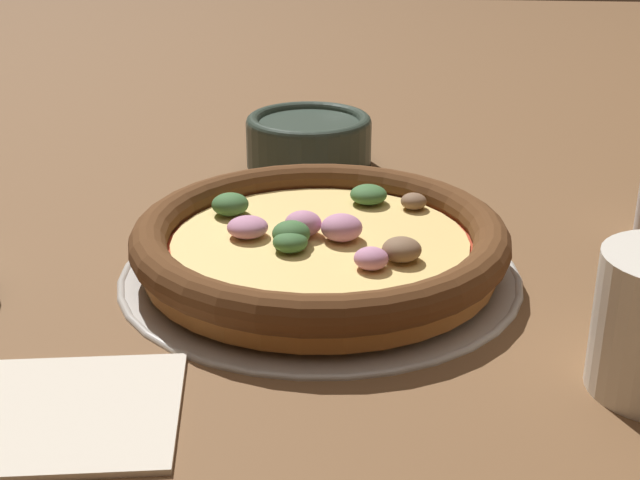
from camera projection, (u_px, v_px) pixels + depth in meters
The scene contains 5 objects.
ground_plane at pixel (320, 274), 0.69m from camera, with size 3.00×3.00×0.00m, color brown.
pizza_tray at pixel (320, 271), 0.69m from camera, with size 0.31×0.31×0.01m.
pizza at pixel (320, 242), 0.68m from camera, with size 0.29×0.29×0.04m.
bowl_near at pixel (309, 139), 0.93m from camera, with size 0.13×0.13×0.05m.
napkin at pixel (75, 409), 0.51m from camera, with size 0.14×0.14×0.01m.
Camera 1 is at (-0.62, -0.05, 0.30)m, focal length 50.00 mm.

